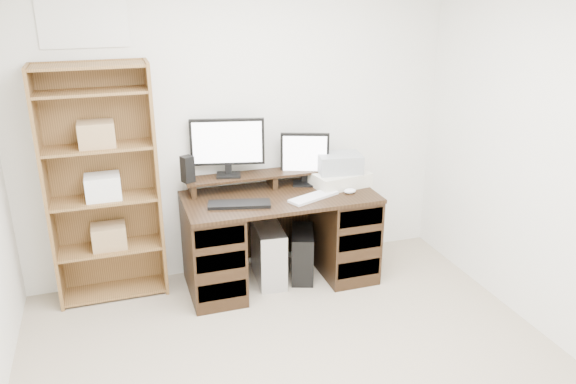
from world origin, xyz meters
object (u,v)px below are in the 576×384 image
desk (280,237)px  tower_black (302,254)px  monitor_wide (227,144)px  printer (339,178)px  monitor_small (305,157)px  tower_silver (269,253)px  bookshelf (103,183)px

desk → tower_black: (0.19, -0.00, -0.19)m
monitor_wide → tower_black: (0.54, -0.24, -0.92)m
printer → tower_black: bearing=-175.9°
monitor_small → printer: monitor_small is taller
tower_silver → tower_black: 0.29m
desk → printer: size_ratio=3.36×
monitor_wide → printer: (0.88, -0.17, -0.32)m
bookshelf → printer: bearing=-4.3°
printer → bookshelf: size_ratio=0.25×
monitor_small → printer: (0.26, -0.10, -0.18)m
printer → bookshelf: bookshelf is taller
desk → bookshelf: bookshelf is taller
monitor_small → desk: bearing=-126.8°
monitor_wide → bookshelf: bookshelf is taller
desk → monitor_small: size_ratio=3.49×
monitor_wide → bookshelf: (-0.95, -0.03, -0.21)m
monitor_small → tower_black: (-0.08, -0.18, -0.78)m
tower_silver → tower_black: tower_silver is taller
tower_black → printer: bearing=31.7°
monitor_wide → tower_black: size_ratio=1.29×
tower_silver → monitor_wide: bearing=145.5°
bookshelf → tower_silver: bearing=-8.5°
desk → tower_silver: 0.18m
printer → tower_black: (-0.34, -0.08, -0.60)m
monitor_small → tower_silver: monitor_small is taller
monitor_small → bookshelf: 1.58m
desk → tower_silver: bearing=159.7°
monitor_wide → tower_black: 1.10m
bookshelf → monitor_wide: bearing=1.9°
desk → monitor_small: 0.68m
monitor_small → tower_black: size_ratio=0.97×
monitor_wide → desk: bearing=-22.4°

